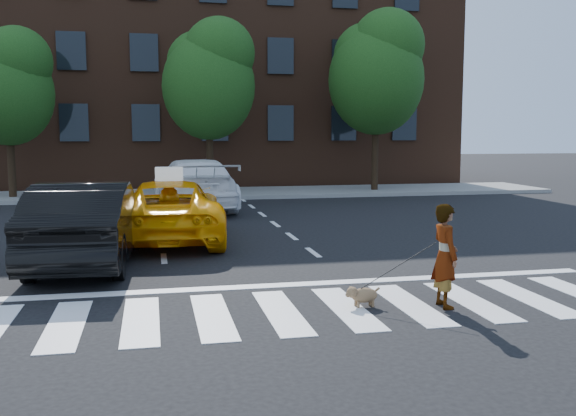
{
  "coord_description": "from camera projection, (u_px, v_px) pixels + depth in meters",
  "views": [
    {
      "loc": [
        -1.8,
        -8.94,
        2.63
      ],
      "look_at": [
        0.86,
        3.54,
        1.1
      ],
      "focal_mm": 40.0,
      "sensor_mm": 36.0,
      "label": 1
    }
  ],
  "objects": [
    {
      "name": "crosswalk",
      "position": [
        281.0,
        312.0,
        9.37
      ],
      "size": [
        13.0,
        2.4,
        0.01
      ],
      "primitive_type": "cube",
      "color": "silver",
      "rests_on": "ground"
    },
    {
      "name": "black_sedan",
      "position": [
        87.0,
        223.0,
        12.67
      ],
      "size": [
        2.03,
        5.1,
        1.65
      ],
      "primitive_type": "imported",
      "rotation": [
        0.0,
        0.0,
        3.08
      ],
      "color": "black",
      "rests_on": "ground"
    },
    {
      "name": "ground",
      "position": [
        281.0,
        312.0,
        9.37
      ],
      "size": [
        120.0,
        120.0,
        0.0
      ],
      "primitive_type": "plane",
      "color": "black",
      "rests_on": "ground"
    },
    {
      "name": "woman",
      "position": [
        445.0,
        256.0,
        9.57
      ],
      "size": [
        0.38,
        0.57,
        1.56
      ],
      "primitive_type": "imported",
      "rotation": [
        0.0,
        0.0,
        1.57
      ],
      "color": "#999999",
      "rests_on": "ground"
    },
    {
      "name": "taxi_sign",
      "position": [
        169.0,
        174.0,
        15.19
      ],
      "size": [
        0.66,
        0.31,
        0.32
      ],
      "primitive_type": "cube",
      "rotation": [
        0.0,
        0.0,
        3.1
      ],
      "color": "white",
      "rests_on": "taxi"
    },
    {
      "name": "taxi",
      "position": [
        170.0,
        210.0,
        15.49
      ],
      "size": [
        2.65,
        5.37,
        1.47
      ],
      "primitive_type": "imported",
      "rotation": [
        0.0,
        0.0,
        3.1
      ],
      "color": "#FEA305",
      "rests_on": "ground"
    },
    {
      "name": "tree_left",
      "position": [
        8.0,
        82.0,
        23.9
      ],
      "size": [
        3.39,
        3.38,
        6.5
      ],
      "color": "black",
      "rests_on": "ground"
    },
    {
      "name": "tree_right",
      "position": [
        377.0,
        68.0,
        26.8
      ],
      "size": [
        4.0,
        4.0,
        7.7
      ],
      "color": "black",
      "rests_on": "ground"
    },
    {
      "name": "white_suv",
      "position": [
        194.0,
        184.0,
        21.59
      ],
      "size": [
        2.77,
        6.03,
        1.71
      ],
      "primitive_type": "imported",
      "rotation": [
        0.0,
        0.0,
        3.21
      ],
      "color": "white",
      "rests_on": "ground"
    },
    {
      "name": "sidewalk_far",
      "position": [
        197.0,
        194.0,
        26.35
      ],
      "size": [
        30.0,
        4.0,
        0.15
      ],
      "primitive_type": "cube",
      "color": "slate",
      "rests_on": "ground"
    },
    {
      "name": "stop_line",
      "position": [
        263.0,
        286.0,
        10.92
      ],
      "size": [
        12.0,
        0.3,
        0.01
      ],
      "primitive_type": "cube",
      "color": "silver",
      "rests_on": "ground"
    },
    {
      "name": "tree_mid",
      "position": [
        210.0,
        75.0,
        25.4
      ],
      "size": [
        3.69,
        3.69,
        7.1
      ],
      "color": "black",
      "rests_on": "ground"
    },
    {
      "name": "building",
      "position": [
        185.0,
        65.0,
        32.93
      ],
      "size": [
        26.0,
        10.0,
        12.0
      ],
      "primitive_type": "cube",
      "color": "#4E2C1B",
      "rests_on": "ground"
    },
    {
      "name": "dog",
      "position": [
        362.0,
        295.0,
        9.62
      ],
      "size": [
        0.57,
        0.26,
        0.32
      ],
      "rotation": [
        0.0,
        0.0,
        0.11
      ],
      "color": "#9C7F4F",
      "rests_on": "ground"
    }
  ]
}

